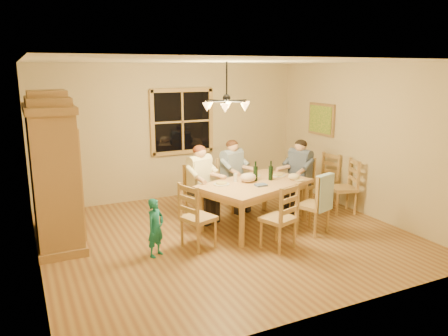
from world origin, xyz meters
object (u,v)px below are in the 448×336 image
chair_far_right (232,195)px  chair_end_right (299,194)px  chair_near_left (278,228)px  chair_far_left (200,204)px  chair_near_right (313,214)px  chair_end_left (199,228)px  adult_plaid_man (233,166)px  armoire (54,176)px  adult_woman (200,174)px  wine_bottle_b (271,170)px  wine_bottle_a (255,171)px  chair_spare_front (343,196)px  adult_slate_man (300,166)px  chandelier (227,104)px  dining_table (255,188)px  chair_spare_back (323,189)px  child (156,228)px

chair_far_right → chair_end_right: 1.24m
chair_near_left → chair_far_left: bearing=90.0°
chair_far_left → chair_near_right: same height
chair_end_left → adult_plaid_man: (1.23, 1.33, 0.54)m
chair_near_right → chair_near_left: bearing=180.0°
chair_far_left → chair_end_left: same height
armoire → chair_near_right: size_ratio=2.32×
adult_woman → wine_bottle_b: (1.03, -0.63, 0.08)m
chair_far_right → wine_bottle_a: size_ratio=3.00×
chair_end_left → chair_spare_front: 3.04m
adult_slate_man → wine_bottle_b: (-0.86, -0.39, 0.08)m
armoire → adult_woman: bearing=0.6°
chandelier → dining_table: chandelier is taller
chandelier → wine_bottle_a: (0.69, 0.31, -1.15)m
chandelier → chair_near_left: (0.47, -0.76, -1.77)m
armoire → chair_far_right: (3.09, 0.29, -0.75)m
adult_slate_man → wine_bottle_a: 1.15m
chair_end_right → adult_slate_man: adult_slate_man is taller
armoire → chair_far_right: size_ratio=2.32×
chair_end_left → adult_slate_man: size_ratio=1.13×
dining_table → chair_far_left: 1.03m
dining_table → chair_near_left: bearing=-98.7°
dining_table → chair_far_right: bearing=86.9°
dining_table → chair_spare_back: size_ratio=2.09×
chandelier → wine_bottle_a: 1.38m
chair_spare_back → chair_near_right: bearing=124.3°
child → chair_spare_front: bearing=-28.1°
chair_far_left → wine_bottle_b: wine_bottle_b is taller
dining_table → chair_end_right: bearing=19.2°
armoire → chair_spare_front: bearing=-8.0°
wine_bottle_b → chair_spare_front: bearing=-3.2°
chair_near_right → chair_far_left: bearing=117.9°
adult_plaid_man → chair_spare_back: adult_plaid_man is taller
chandelier → chair_spare_front: bearing=3.1°
chair_end_right → chair_spare_front: (0.65, -0.47, 0.00)m
chandelier → wine_bottle_a: chandelier is taller
chair_far_left → chair_near_left: same height
chair_far_left → chair_spare_back: (2.54, -0.15, 0.00)m
chandelier → adult_woman: bearing=96.2°
chandelier → chair_near_left: bearing=-58.4°
dining_table → child: bearing=-166.5°
chair_near_right → dining_table: bearing=117.9°
chair_far_left → adult_slate_man: bearing=153.4°
dining_table → adult_woman: 0.98m
chair_near_right → chair_end_left: (-1.89, 0.24, 0.00)m
adult_plaid_man → child: bearing=16.5°
chair_end_left → child: 0.67m
armoire → adult_slate_man: (4.22, -0.22, -0.22)m
armoire → dining_table: armoire is taller
chandelier → chair_spare_front: chandelier is taller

